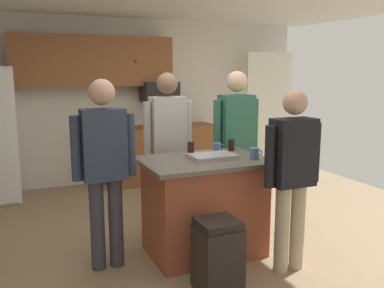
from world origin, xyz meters
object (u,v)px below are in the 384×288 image
at_px(serving_tray, 212,156).
at_px(person_guest_left, 168,139).
at_px(microwave_over_range, 159,92).
at_px(person_host_foreground, 104,161).
at_px(mug_ceramic_white, 255,154).
at_px(kitchen_island, 204,206).
at_px(person_guest_by_door, 236,137).
at_px(person_guest_right, 292,169).
at_px(trash_bin, 218,256).
at_px(mug_blue_stoneware, 217,148).
at_px(glass_short_whisky, 231,145).
at_px(glass_stout_tall, 191,149).

bearing_deg(serving_tray, person_guest_left, 101.79).
bearing_deg(serving_tray, microwave_over_range, 81.24).
xyz_separation_m(microwave_over_range, person_host_foreground, (-1.46, -2.73, -0.45)).
bearing_deg(mug_ceramic_white, kitchen_island, 155.94).
bearing_deg(serving_tray, person_guest_by_door, 44.63).
bearing_deg(microwave_over_range, person_guest_by_door, -86.12).
distance_m(person_guest_right, trash_bin, 1.00).
height_order(mug_blue_stoneware, trash_bin, mug_blue_stoneware).
bearing_deg(microwave_over_range, kitchen_island, -100.41).
relative_size(person_guest_right, mug_ceramic_white, 12.37).
relative_size(person_guest_left, mug_blue_stoneware, 13.98).
bearing_deg(glass_short_whisky, microwave_over_range, 88.42).
xyz_separation_m(glass_short_whisky, serving_tray, (-0.36, -0.28, -0.04)).
bearing_deg(person_guest_left, mug_ceramic_white, 22.11).
bearing_deg(person_guest_left, person_guest_by_door, 67.67).
distance_m(microwave_over_range, serving_tray, 2.87).
relative_size(person_host_foreground, glass_stout_tall, 12.21).
distance_m(person_guest_left, glass_stout_tall, 0.58).
bearing_deg(serving_tray, kitchen_island, 172.00).
xyz_separation_m(person_host_foreground, trash_bin, (0.74, -0.77, -0.70)).
relative_size(mug_ceramic_white, serving_tray, 0.30).
relative_size(kitchen_island, mug_blue_stoneware, 9.56).
bearing_deg(person_guest_by_door, serving_tray, 4.27).
height_order(kitchen_island, person_host_foreground, person_host_foreground).
height_order(person_guest_left, trash_bin, person_guest_left).
distance_m(microwave_over_range, mug_ceramic_white, 3.02).
relative_size(person_guest_right, trash_bin, 2.68).
bearing_deg(microwave_over_range, serving_tray, -98.76).
distance_m(microwave_over_range, person_guest_left, 2.14).
distance_m(kitchen_island, person_host_foreground, 1.09).
relative_size(person_host_foreground, person_guest_right, 1.06).
height_order(microwave_over_range, person_guest_right, person_guest_right).
distance_m(person_guest_left, mug_blue_stoneware, 0.64).
bearing_deg(mug_blue_stoneware, kitchen_island, -136.93).
xyz_separation_m(glass_stout_tall, mug_ceramic_white, (0.50, -0.40, -0.02)).
height_order(glass_stout_tall, serving_tray, glass_stout_tall).
relative_size(mug_blue_stoneware, trash_bin, 0.21).
distance_m(person_guest_by_door, glass_short_whisky, 0.37).
height_order(glass_short_whisky, serving_tray, glass_short_whisky).
bearing_deg(serving_tray, person_host_foreground, 176.06).
bearing_deg(glass_short_whisky, person_host_foreground, -171.50).
height_order(person_guest_by_door, glass_short_whisky, person_guest_by_door).
height_order(mug_blue_stoneware, serving_tray, mug_blue_stoneware).
bearing_deg(person_guest_by_door, person_guest_right, 44.56).
bearing_deg(person_host_foreground, microwave_over_range, 65.37).
xyz_separation_m(person_guest_right, trash_bin, (-0.77, -0.08, -0.64)).
height_order(microwave_over_range, person_guest_left, person_guest_left).
xyz_separation_m(person_guest_by_door, person_guest_left, (-0.75, 0.22, -0.01)).
xyz_separation_m(mug_blue_stoneware, mug_ceramic_white, (0.17, -0.45, 0.01)).
bearing_deg(trash_bin, microwave_over_range, 78.32).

